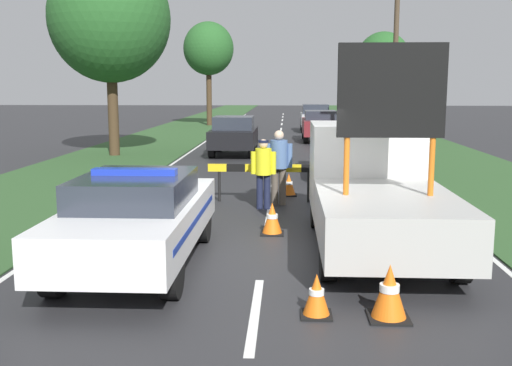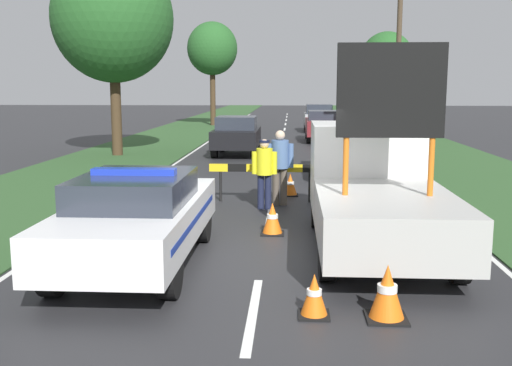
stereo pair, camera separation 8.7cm
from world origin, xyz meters
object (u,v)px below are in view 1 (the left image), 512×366
Objects in this scene: traffic_cone_lane_edge at (165,189)px; utility_pole at (395,66)px; road_barrier at (264,171)px; roadside_tree_mid_left at (110,19)px; pedestrian_civilian at (279,161)px; queued_car_sedan_silver at (315,117)px; queued_car_sedan_black at (234,135)px; work_truck at (374,186)px; traffic_cone_near_police at (316,295)px; traffic_cone_centre_front at (289,185)px; roadside_tree_near_left at (383,61)px; queued_car_hatch_blue at (341,151)px; police_officer at (263,168)px; traffic_cone_near_truck at (389,292)px; roadside_tree_near_right at (209,49)px; police_car at (138,216)px; traffic_cone_behind_barrier at (272,219)px; queued_car_wagon_maroon at (320,125)px.

utility_pole reaches higher than traffic_cone_lane_edge.
road_barrier is 0.34× the size of roadside_tree_mid_left.
pedestrian_civilian reaches higher than queued_car_sedan_silver.
queued_car_sedan_black is 1.00× the size of queued_car_sedan_silver.
roadside_tree_mid_left is at bearing 112.87° from traffic_cone_lane_edge.
work_truck is 1.39× the size of queued_car_sedan_black.
road_barrier reaches higher than traffic_cone_near_police.
traffic_cone_centre_front is 22.74m from queued_car_sedan_silver.
queued_car_sedan_black is (-2.02, 10.63, -0.23)m from pedestrian_civilian.
roadside_tree_near_left is 15.41m from roadside_tree_mid_left.
traffic_cone_lane_edge is 0.13× the size of queued_car_hatch_blue.
road_barrier is 0.70× the size of queued_car_sedan_black.
police_officer is 0.91× the size of pedestrian_civilian.
road_barrier reaches higher than traffic_cone_near_truck.
traffic_cone_near_truck is 0.09× the size of roadside_tree_near_right.
police_car is 6.80m from traffic_cone_centre_front.
traffic_cone_centre_front is 0.15× the size of queued_car_sedan_silver.
road_barrier is 1.19m from traffic_cone_centre_front.
traffic_cone_behind_barrier reaches higher than traffic_cone_near_police.
work_truck is 14.01m from utility_pole.
police_officer reaches higher than traffic_cone_centre_front.
work_truck is at bearing -99.06° from roadside_tree_near_left.
traffic_cone_behind_barrier is at bearing 98.12° from queued_car_sedan_black.
queued_car_wagon_maroon is 0.61× the size of utility_pole.
traffic_cone_near_truck is 1.12× the size of traffic_cone_behind_barrier.
utility_pole is at bearing 70.78° from traffic_cone_behind_barrier.
road_barrier is 1.53× the size of pedestrian_civilian.
queued_car_hatch_blue is (4.11, 10.16, -0.03)m from police_car.
traffic_cone_lane_edge is 11.65m from roadside_tree_mid_left.
police_car is 1.14× the size of queued_car_wagon_maroon.
pedestrian_civilian is 0.26× the size of utility_pole.
roadside_tree_near_left reaches higher than traffic_cone_centre_front.
traffic_cone_near_police is 0.07× the size of roadside_tree_near_right.
traffic_cone_near_truck is 0.18× the size of queued_car_sedan_silver.
queued_car_hatch_blue is 0.58× the size of roadside_tree_mid_left.
roadside_tree_near_left is at bearing 84.08° from utility_pole.
police_officer is 24.57m from queued_car_sedan_silver.
roadside_tree_near_left reaches higher than queued_car_sedan_black.
traffic_cone_behind_barrier is 0.08× the size of roadside_tree_near_right.
roadside_tree_near_right is at bearing 85.65° from roadside_tree_mid_left.
work_truck is 2.07m from traffic_cone_behind_barrier.
pedestrian_civilian is 10.83m from queued_car_sedan_black.
utility_pole reaches higher than police_car.
roadside_tree_near_right is (-7.38, 12.13, 4.62)m from queued_car_wagon_maroon.
roadside_tree_near_left is at bearing 103.47° from pedestrian_civilian.
utility_pole reaches higher than queued_car_sedan_silver.
roadside_tree_near_right reaches higher than utility_pole.
police_officer is (1.81, 4.54, 0.17)m from police_car.
traffic_cone_lane_edge is 24.04m from queued_car_sedan_silver.
pedestrian_civilian is 0.31× the size of roadside_tree_near_left.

